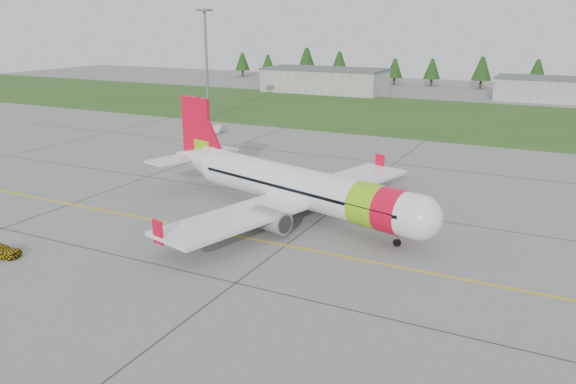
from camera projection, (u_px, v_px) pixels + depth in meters
The scene contains 9 objects.
ground at pixel (129, 258), 44.77m from camera, with size 320.00×320.00×0.00m, color gray.
aircraft at pixel (296, 187), 53.75m from camera, with size 33.04×31.17×10.23m.
service_van at pixel (218, 121), 95.27m from camera, with size 1.39×1.32×4.00m, color silver.
grass_strip at pixel (405, 114), 114.90m from camera, with size 320.00×50.00×0.03m, color #30561E.
taxi_guideline at pixel (189, 227), 51.61m from camera, with size 120.00×0.25×0.02m, color gold.
hangar_west at pixel (325, 81), 150.87m from camera, with size 32.00×14.00×6.00m, color #A8A8A3.
hangar_east at pixel (549, 90), 134.20m from camera, with size 24.00×12.00×5.20m, color #A8A8A3.
floodlight_mast at pixel (207, 67), 105.23m from camera, with size 0.50×0.50×20.00m, color slate.
treeline at pixel (459, 70), 161.35m from camera, with size 160.00×8.00×10.00m, color #1C3F14, non-canonical shape.
Camera 1 is at (29.91, -31.21, 18.02)m, focal length 35.00 mm.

